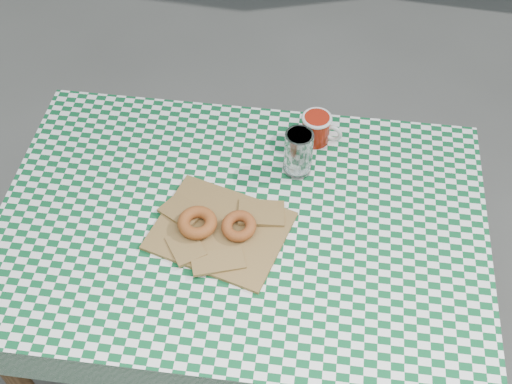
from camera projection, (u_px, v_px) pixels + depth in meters
The scene contains 8 objects.
ground at pixel (255, 331), 2.33m from camera, with size 60.00×60.00×0.00m, color #50504B.
table at pixel (243, 294), 2.00m from camera, with size 1.28×0.86×0.75m, color #57351D.
tablecloth at pixel (240, 222), 1.70m from camera, with size 1.30×0.88×0.01m, color #0C5028.
paper_bag at pixel (220, 230), 1.67m from camera, with size 0.33×0.27×0.02m, color olive.
bagel_front at pixel (197, 223), 1.66m from camera, with size 0.10×0.10×0.03m, color #93421E.
bagel_back at pixel (239, 226), 1.65m from camera, with size 0.09×0.09×0.03m, color #9F4E21.
coffee_mug at pixel (316, 128), 1.85m from camera, with size 0.16×0.16×0.09m, color maroon, non-canonical shape.
drinking_glass at pixel (298, 153), 1.76m from camera, with size 0.08×0.08×0.14m, color silver.
Camera 1 is at (0.22, -1.05, 2.12)m, focal length 45.03 mm.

